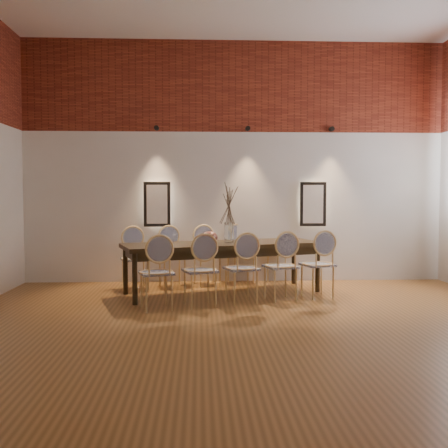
{
  "coord_description": "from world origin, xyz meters",
  "views": [
    {
      "loc": [
        -0.6,
        -5.26,
        1.46
      ],
      "look_at": [
        -0.26,
        2.03,
        1.05
      ],
      "focal_mm": 42.0,
      "sensor_mm": 36.0,
      "label": 1
    }
  ],
  "objects_px": {
    "chair_far_a": "(135,259)",
    "chair_near_d": "(280,266)",
    "chair_near_a": "(156,273)",
    "chair_near_e": "(317,264)",
    "chair_far_b": "(172,257)",
    "vase": "(229,232)",
    "chair_far_d": "(241,255)",
    "chair_near_c": "(241,268)",
    "book": "(205,241)",
    "dining_table": "(223,268)",
    "chair_near_b": "(200,270)",
    "chair_far_e": "(273,253)",
    "chair_far_c": "(207,256)",
    "bowl": "(210,237)"
  },
  "relations": [
    {
      "from": "chair_near_e",
      "to": "vase",
      "type": "distance_m",
      "value": 1.37
    },
    {
      "from": "chair_near_e",
      "to": "vase",
      "type": "height_order",
      "value": "vase"
    },
    {
      "from": "chair_far_a",
      "to": "chair_far_d",
      "type": "relative_size",
      "value": 1.0
    },
    {
      "from": "chair_near_b",
      "to": "bowl",
      "type": "height_order",
      "value": "chair_near_b"
    },
    {
      "from": "chair_near_e",
      "to": "book",
      "type": "distance_m",
      "value": 1.67
    },
    {
      "from": "chair_far_a",
      "to": "book",
      "type": "bearing_deg",
      "value": 147.39
    },
    {
      "from": "chair_far_b",
      "to": "chair_far_e",
      "type": "bearing_deg",
      "value": -180.0
    },
    {
      "from": "chair_near_b",
      "to": "chair_near_e",
      "type": "distance_m",
      "value": 1.74
    },
    {
      "from": "chair_far_d",
      "to": "bowl",
      "type": "distance_m",
      "value": 1.19
    },
    {
      "from": "chair_near_a",
      "to": "chair_near_d",
      "type": "distance_m",
      "value": 1.74
    },
    {
      "from": "chair_near_d",
      "to": "vase",
      "type": "distance_m",
      "value": 0.99
    },
    {
      "from": "chair_far_a",
      "to": "chair_far_b",
      "type": "bearing_deg",
      "value": -180.0
    },
    {
      "from": "chair_far_b",
      "to": "chair_far_d",
      "type": "relative_size",
      "value": 1.0
    },
    {
      "from": "chair_near_c",
      "to": "book",
      "type": "bearing_deg",
      "value": 103.94
    },
    {
      "from": "chair_near_b",
      "to": "chair_far_d",
      "type": "relative_size",
      "value": 1.0
    },
    {
      "from": "vase",
      "to": "chair_near_e",
      "type": "bearing_deg",
      "value": -18.02
    },
    {
      "from": "chair_far_a",
      "to": "chair_far_c",
      "type": "height_order",
      "value": "same"
    },
    {
      "from": "chair_far_c",
      "to": "book",
      "type": "distance_m",
      "value": 0.71
    },
    {
      "from": "chair_far_d",
      "to": "book",
      "type": "xyz_separation_m",
      "value": [
        -0.59,
        -0.81,
        0.3
      ]
    },
    {
      "from": "chair_far_a",
      "to": "chair_near_a",
      "type": "bearing_deg",
      "value": 90.0
    },
    {
      "from": "dining_table",
      "to": "chair_far_a",
      "type": "distance_m",
      "value": 1.39
    },
    {
      "from": "chair_near_e",
      "to": "book",
      "type": "relative_size",
      "value": 3.62
    },
    {
      "from": "chair_near_a",
      "to": "chair_near_b",
      "type": "xyz_separation_m",
      "value": [
        0.56,
        0.17,
        0.0
      ]
    },
    {
      "from": "vase",
      "to": "chair_far_d",
      "type": "bearing_deg",
      "value": 74.24
    },
    {
      "from": "chair_far_b",
      "to": "bowl",
      "type": "xyz_separation_m",
      "value": [
        0.58,
        -0.66,
        0.37
      ]
    },
    {
      "from": "chair_far_a",
      "to": "chair_near_d",
      "type": "bearing_deg",
      "value": 139.41
    },
    {
      "from": "chair_near_e",
      "to": "chair_near_c",
      "type": "bearing_deg",
      "value": 180.0
    },
    {
      "from": "chair_far_d",
      "to": "vase",
      "type": "height_order",
      "value": "vase"
    },
    {
      "from": "dining_table",
      "to": "chair_near_e",
      "type": "height_order",
      "value": "chair_near_e"
    },
    {
      "from": "chair_near_d",
      "to": "chair_far_c",
      "type": "height_order",
      "value": "same"
    },
    {
      "from": "bowl",
      "to": "chair_far_c",
      "type": "bearing_deg",
      "value": 91.53
    },
    {
      "from": "book",
      "to": "chair_far_a",
      "type": "bearing_deg",
      "value": 164.46
    },
    {
      "from": "chair_near_c",
      "to": "chair_near_d",
      "type": "distance_m",
      "value": 0.58
    },
    {
      "from": "chair_near_a",
      "to": "chair_far_c",
      "type": "xyz_separation_m",
      "value": [
        0.67,
        1.77,
        0.0
      ]
    },
    {
      "from": "chair_near_c",
      "to": "vase",
      "type": "height_order",
      "value": "vase"
    },
    {
      "from": "chair_far_e",
      "to": "book",
      "type": "bearing_deg",
      "value": 23.52
    },
    {
      "from": "chair_near_e",
      "to": "vase",
      "type": "relative_size",
      "value": 3.13
    },
    {
      "from": "chair_near_b",
      "to": "chair_far_e",
      "type": "height_order",
      "value": "same"
    },
    {
      "from": "chair_near_d",
      "to": "chair_near_e",
      "type": "distance_m",
      "value": 0.58
    },
    {
      "from": "chair_near_b",
      "to": "chair_near_d",
      "type": "height_order",
      "value": "same"
    },
    {
      "from": "chair_near_d",
      "to": "chair_far_a",
      "type": "relative_size",
      "value": 1.0
    },
    {
      "from": "chair_far_c",
      "to": "vase",
      "type": "xyz_separation_m",
      "value": [
        0.31,
        -0.69,
        0.43
      ]
    },
    {
      "from": "chair_far_b",
      "to": "chair_far_a",
      "type": "bearing_deg",
      "value": 0.0
    },
    {
      "from": "chair_near_c",
      "to": "chair_far_a",
      "type": "xyz_separation_m",
      "value": [
        -1.55,
        1.09,
        0.0
      ]
    },
    {
      "from": "chair_far_b",
      "to": "chair_far_d",
      "type": "height_order",
      "value": "same"
    },
    {
      "from": "dining_table",
      "to": "book",
      "type": "distance_m",
      "value": 0.47
    },
    {
      "from": "chair_near_b",
      "to": "chair_far_b",
      "type": "bearing_deg",
      "value": 90.0
    },
    {
      "from": "book",
      "to": "chair_far_d",
      "type": "bearing_deg",
      "value": 53.95
    },
    {
      "from": "chair_far_a",
      "to": "book",
      "type": "relative_size",
      "value": 3.62
    },
    {
      "from": "chair_near_a",
      "to": "chair_far_a",
      "type": "height_order",
      "value": "same"
    }
  ]
}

